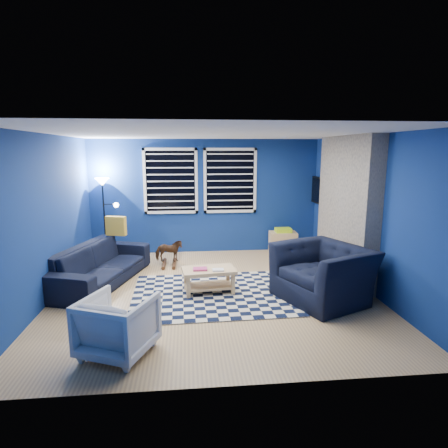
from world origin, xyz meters
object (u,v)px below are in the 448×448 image
at_px(rocking_horse, 169,251).
at_px(coffee_table, 209,275).
at_px(armchair_bent, 118,325).
at_px(floor_lamp, 104,193).
at_px(tv, 321,191).
at_px(armchair_big, 323,273).
at_px(cabinet, 283,242).
at_px(sofa, 100,264).

distance_m(rocking_horse, coffee_table, 1.69).
xyz_separation_m(armchair_bent, floor_lamp, (-0.94, 4.02, 1.05)).
distance_m(tv, armchair_big, 2.80).
bearing_deg(coffee_table, rocking_horse, 114.55).
bearing_deg(rocking_horse, armchair_bent, 173.33).
bearing_deg(cabinet, rocking_horse, -161.99).
distance_m(cabinet, floor_lamp, 3.99).
relative_size(tv, cabinet, 1.65).
bearing_deg(sofa, tv, -55.41).
bearing_deg(armchair_big, floor_lamp, -149.97).
distance_m(armchair_big, coffee_table, 1.77).
bearing_deg(rocking_horse, floor_lamp, 61.63).
relative_size(rocking_horse, coffee_table, 0.61).
height_order(tv, rocking_horse, tv).
bearing_deg(armchair_bent, coffee_table, -99.43).
bearing_deg(cabinet, armchair_bent, -122.90).
bearing_deg(armchair_big, sofa, -131.30).
distance_m(rocking_horse, cabinet, 2.56).
relative_size(sofa, coffee_table, 2.56).
xyz_separation_m(tv, floor_lamp, (-4.58, 0.25, -0.02)).
bearing_deg(coffee_table, armchair_bent, -122.71).
relative_size(sofa, armchair_big, 1.76).
bearing_deg(sofa, armchair_big, -90.46).
xyz_separation_m(armchair_bent, cabinet, (2.89, 3.92, -0.08)).
distance_m(rocking_horse, floor_lamp, 1.88).
height_order(armchair_bent, cabinet, armchair_bent).
bearing_deg(coffee_table, armchair_big, -14.99).
height_order(armchair_bent, coffee_table, armchair_bent).
relative_size(tv, floor_lamp, 0.59).
height_order(armchair_big, cabinet, armchair_big).
distance_m(armchair_bent, rocking_horse, 3.30).
xyz_separation_m(tv, rocking_horse, (-3.23, -0.50, -1.10)).
distance_m(sofa, coffee_table, 1.94).
xyz_separation_m(armchair_big, cabinet, (0.07, 2.64, -0.16)).
distance_m(coffee_table, floor_lamp, 3.26).
distance_m(sofa, armchair_big, 3.71).
distance_m(tv, cabinet, 1.38).
xyz_separation_m(tv, sofa, (-4.35, -1.38, -1.07)).
distance_m(tv, rocking_horse, 3.45).
bearing_deg(tv, armchair_big, -108.17).
relative_size(tv, rocking_horse, 1.86).
xyz_separation_m(rocking_horse, floor_lamp, (-1.35, 0.74, 1.09)).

